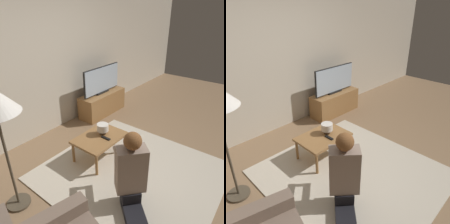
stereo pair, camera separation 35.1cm
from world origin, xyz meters
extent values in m
plane|color=#896B4C|center=(0.00, 0.00, 0.00)|extent=(10.00, 10.00, 0.00)
cube|color=beige|center=(0.00, 1.93, 1.30)|extent=(10.00, 0.06, 2.60)
cube|color=beige|center=(0.00, 0.00, 0.01)|extent=(2.20, 2.33, 0.02)
cube|color=olive|center=(1.23, 1.59, 0.24)|extent=(1.12, 0.40, 0.48)
cube|color=black|center=(1.23, 1.59, 0.50)|extent=(0.36, 0.08, 0.04)
cube|color=black|center=(1.23, 1.59, 0.78)|extent=(1.06, 0.03, 0.55)
cube|color=silver|center=(1.23, 1.59, 0.78)|extent=(1.03, 0.04, 0.52)
cube|color=olive|center=(-0.02, 0.59, 0.37)|extent=(0.76, 0.55, 0.04)
cylinder|color=olive|center=(-0.36, 0.35, 0.18)|extent=(0.04, 0.04, 0.35)
cylinder|color=olive|center=(0.32, 0.35, 0.18)|extent=(0.04, 0.04, 0.35)
cylinder|color=olive|center=(-0.36, 0.82, 0.18)|extent=(0.04, 0.04, 0.35)
cylinder|color=olive|center=(0.32, 0.82, 0.18)|extent=(0.04, 0.04, 0.35)
cylinder|color=#4C4233|center=(-1.32, 0.78, 0.01)|extent=(0.28, 0.28, 0.03)
cylinder|color=#4C4233|center=(-1.32, 0.78, 0.76)|extent=(0.03, 0.03, 1.46)
cube|color=black|center=(-0.61, -0.42, 0.07)|extent=(0.47, 0.48, 0.11)
cube|color=black|center=(-0.49, -0.29, 0.20)|extent=(0.32, 0.33, 0.14)
cube|color=gray|center=(-0.49, -0.29, 0.54)|extent=(0.39, 0.38, 0.56)
sphere|color=tan|center=(-0.49, -0.29, 0.92)|extent=(0.19, 0.19, 0.19)
sphere|color=brown|center=(-0.51, -0.31, 0.93)|extent=(0.20, 0.20, 0.20)
cube|color=black|center=(-0.24, -0.02, 0.57)|extent=(0.12, 0.12, 0.04)
cylinder|color=gray|center=(-0.25, -0.18, 0.57)|extent=(0.25, 0.27, 0.07)
cylinder|color=gray|center=(-0.40, -0.04, 0.57)|extent=(0.25, 0.27, 0.07)
cylinder|color=#4C3823|center=(0.08, 0.60, 0.42)|extent=(0.10, 0.10, 0.06)
cylinder|color=silver|center=(0.08, 0.60, 0.50)|extent=(0.18, 0.18, 0.11)
cube|color=black|center=(0.00, 0.48, 0.40)|extent=(0.04, 0.15, 0.02)
camera|label=1|loc=(-2.12, -1.30, 2.19)|focal=35.00mm
camera|label=2|loc=(-1.89, -1.56, 2.19)|focal=35.00mm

